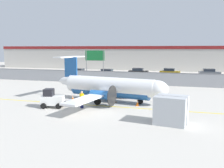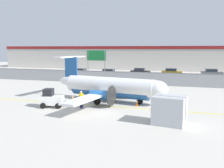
% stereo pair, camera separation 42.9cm
% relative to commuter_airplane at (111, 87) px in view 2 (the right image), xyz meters
% --- Properties ---
extents(ground_plane, '(140.00, 140.00, 0.01)m').
position_rel_commuter_airplane_xyz_m(ground_plane, '(-0.88, -2.42, -1.60)').
color(ground_plane, '#BCB7AD').
extents(perimeter_fence, '(98.00, 0.10, 2.10)m').
position_rel_commuter_airplane_xyz_m(perimeter_fence, '(-0.88, 13.58, -0.49)').
color(perimeter_fence, gray).
rests_on(perimeter_fence, ground).
extents(parking_lot_strip, '(98.00, 17.00, 0.12)m').
position_rel_commuter_airplane_xyz_m(parking_lot_strip, '(-0.88, 25.08, -1.54)').
color(parking_lot_strip, '#38383A').
rests_on(parking_lot_strip, ground).
extents(background_building, '(91.00, 8.10, 6.50)m').
position_rel_commuter_airplane_xyz_m(background_building, '(-0.88, 43.57, 1.66)').
color(background_building, beige).
rests_on(background_building, ground).
extents(commuter_airplane, '(13.50, 16.03, 4.92)m').
position_rel_commuter_airplane_xyz_m(commuter_airplane, '(0.00, 0.00, 0.00)').
color(commuter_airplane, white).
rests_on(commuter_airplane, ground).
extents(baggage_tug, '(2.52, 1.82, 1.88)m').
position_rel_commuter_airplane_xyz_m(baggage_tug, '(-4.86, -4.45, -0.75)').
color(baggage_tug, silver).
rests_on(baggage_tug, ground).
extents(ground_crew_worker, '(0.54, 0.43, 1.70)m').
position_rel_commuter_airplane_xyz_m(ground_crew_worker, '(-1.90, -3.88, -0.65)').
color(ground_crew_worker, '#191E4C').
rests_on(ground_crew_worker, ground).
extents(cargo_container, '(2.68, 2.34, 2.20)m').
position_rel_commuter_airplane_xyz_m(cargo_container, '(6.80, -6.73, -0.50)').
color(cargo_container, '#B7BCC1').
rests_on(cargo_container, ground).
extents(traffic_cone_near_left, '(0.36, 0.36, 0.64)m').
position_rel_commuter_airplane_xyz_m(traffic_cone_near_left, '(0.45, -0.36, -1.29)').
color(traffic_cone_near_left, orange).
rests_on(traffic_cone_near_left, ground).
extents(traffic_cone_near_right, '(0.36, 0.36, 0.64)m').
position_rel_commuter_airplane_xyz_m(traffic_cone_near_right, '(-4.28, -0.89, -1.29)').
color(traffic_cone_near_right, orange).
rests_on(traffic_cone_near_right, ground).
extents(traffic_cone_far_left, '(0.36, 0.36, 0.64)m').
position_rel_commuter_airplane_xyz_m(traffic_cone_far_left, '(3.19, -1.38, -1.29)').
color(traffic_cone_far_left, orange).
rests_on(traffic_cone_far_left, ground).
extents(parked_car_0, '(4.31, 2.25, 1.58)m').
position_rel_commuter_airplane_xyz_m(parked_car_0, '(-13.48, 21.95, -0.71)').
color(parked_car_0, '#B28C19').
rests_on(parked_car_0, parking_lot_strip).
extents(parked_car_1, '(4.27, 2.15, 1.58)m').
position_rel_commuter_airplane_xyz_m(parked_car_1, '(-7.57, 22.42, -0.71)').
color(parked_car_1, '#19662D').
rests_on(parked_car_1, parking_lot_strip).
extents(parked_car_2, '(4.24, 2.08, 1.58)m').
position_rel_commuter_airplane_xyz_m(parked_car_2, '(-1.71, 26.61, -0.71)').
color(parked_car_2, black).
rests_on(parked_car_2, parking_lot_strip).
extents(parked_car_3, '(4.28, 2.18, 1.58)m').
position_rel_commuter_airplane_xyz_m(parked_car_3, '(4.82, 27.78, -0.71)').
color(parked_car_3, '#B28C19').
rests_on(parked_car_3, parking_lot_strip).
extents(parked_car_4, '(4.31, 2.25, 1.58)m').
position_rel_commuter_airplane_xyz_m(parked_car_4, '(12.76, 28.79, -0.71)').
color(parked_car_4, slate).
rests_on(parked_car_4, parking_lot_strip).
extents(highway_sign, '(3.60, 0.14, 5.50)m').
position_rel_commuter_airplane_xyz_m(highway_sign, '(-7.75, 16.05, 2.54)').
color(highway_sign, slate).
rests_on(highway_sign, ground).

